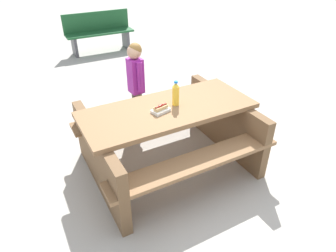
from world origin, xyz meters
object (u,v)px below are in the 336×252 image
(picnic_table, at_px, (168,132))
(soda_bottle, at_px, (176,94))
(hotdog_tray, at_px, (161,109))
(child_in_coat, at_px, (136,76))
(park_bench_near, at_px, (99,31))

(picnic_table, height_order, soda_bottle, soda_bottle)
(soda_bottle, relative_size, hotdog_tray, 1.41)
(child_in_coat, bearing_deg, hotdog_tray, 63.16)
(picnic_table, xyz_separation_m, park_bench_near, (-1.95, -3.98, 0.00))
(hotdog_tray, bearing_deg, soda_bottle, 179.16)
(soda_bottle, height_order, park_bench_near, soda_bottle)
(picnic_table, xyz_separation_m, soda_bottle, (-0.10, 0.01, 0.43))
(child_in_coat, height_order, park_bench_near, child_in_coat)
(child_in_coat, relative_size, park_bench_near, 0.75)
(soda_bottle, bearing_deg, park_bench_near, -114.90)
(picnic_table, xyz_separation_m, child_in_coat, (-0.33, -0.87, 0.30))
(soda_bottle, xyz_separation_m, park_bench_near, (-1.85, -3.99, -0.42))
(soda_bottle, xyz_separation_m, hotdog_tray, (0.22, -0.00, -0.09))
(soda_bottle, relative_size, park_bench_near, 0.17)
(child_in_coat, bearing_deg, park_bench_near, -117.62)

